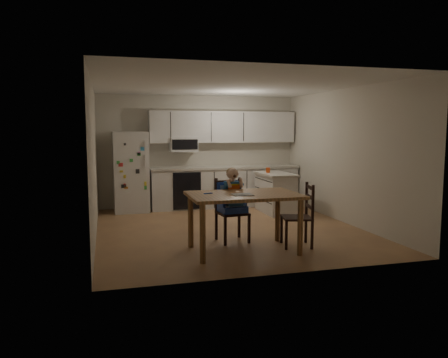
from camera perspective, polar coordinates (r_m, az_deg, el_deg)
name	(u,v)px	position (r m, az deg, el deg)	size (l,w,h in m)	color
room	(222,157)	(8.03, -0.31, 2.94)	(4.52, 5.01, 2.51)	#8E6444
refrigerator	(131,172)	(9.48, -12.05, 0.92)	(0.72, 0.70, 1.70)	silver
kitchen_run	(223,168)	(9.89, -0.13, 1.46)	(3.37, 0.62, 2.15)	silver
kitchen_island	(275,193)	(9.25, 6.73, -1.78)	(0.59, 1.14, 0.84)	silver
red_cup	(268,170)	(9.26, 5.77, 1.17)	(0.09, 0.09, 0.11)	#BE3F13
dining_table	(244,201)	(6.23, 2.59, -2.95)	(1.56, 1.01, 0.84)	brown
napkin	(242,195)	(6.09, 2.41, -2.04)	(0.27, 0.24, 0.01)	#A1A1A6
toddler_spoon	(208,193)	(6.19, -2.16, -1.89)	(0.02, 0.02, 0.12)	blue
chair_booster	(231,197)	(6.82, 0.96, -2.35)	(0.48, 0.48, 1.16)	black
chair_side	(303,211)	(6.64, 10.29, -4.12)	(0.50, 0.50, 0.95)	black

